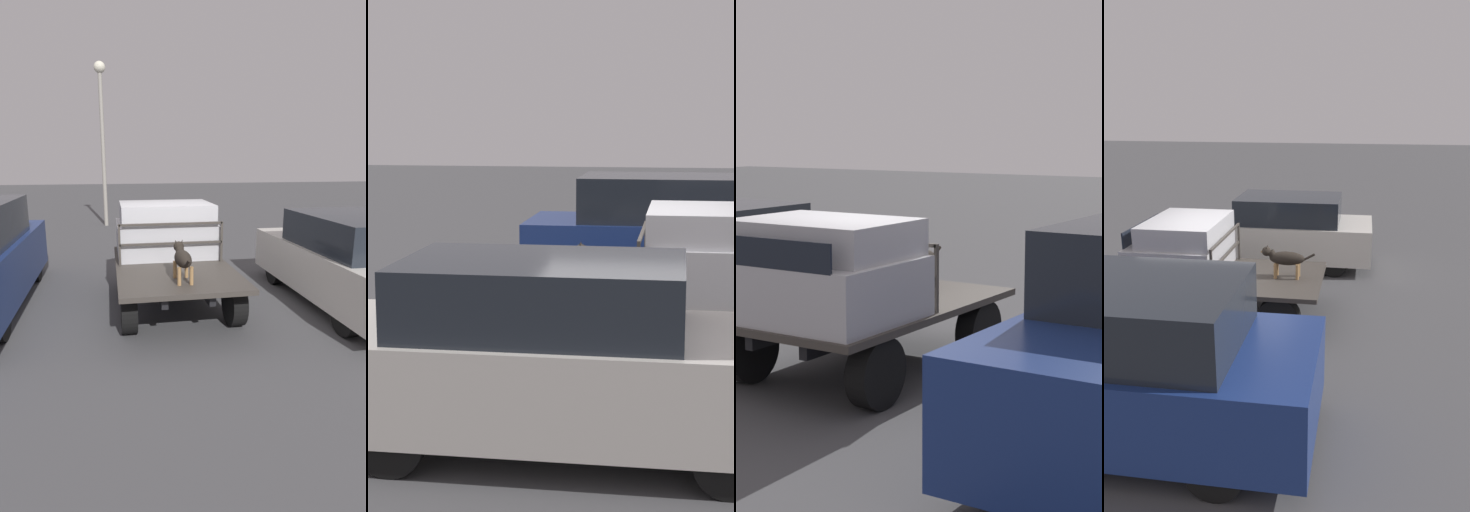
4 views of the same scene
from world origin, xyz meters
The scene contains 7 objects.
ground_plane centered at (0.00, 0.00, 0.00)m, with size 80.00×80.00×0.00m, color #474749.
flatbed_truck centered at (0.00, 0.00, 0.58)m, with size 3.46×2.04×0.80m.
truck_cab centered at (0.87, 0.00, 1.29)m, with size 1.56×1.92×1.04m.
truck_headboard centered at (0.05, 0.00, 1.30)m, with size 0.04×1.92×0.76m.
dog centered at (-1.03, 0.00, 1.16)m, with size 1.01×0.25×0.60m.
parked_sedan centered at (-0.49, -3.21, 0.85)m, with size 4.42×1.83×1.71m.
parked_pickup_far centered at (0.45, 3.65, 0.97)m, with size 5.02×2.02×1.97m.
Camera 2 is at (0.52, -10.36, 2.92)m, focal length 60.00 mm.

